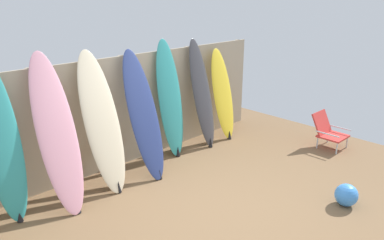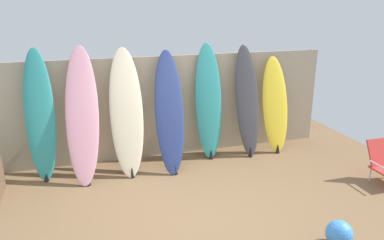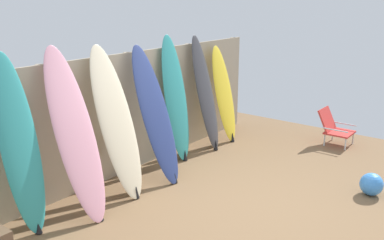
% 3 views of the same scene
% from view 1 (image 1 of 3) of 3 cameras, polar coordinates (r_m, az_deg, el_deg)
% --- Properties ---
extents(ground, '(7.68, 7.68, 0.00)m').
position_cam_1_polar(ground, '(5.19, 3.51, -12.98)').
color(ground, brown).
extents(fence_back, '(6.08, 0.11, 1.80)m').
position_cam_1_polar(fence_back, '(6.21, -10.14, 1.40)').
color(fence_back, tan).
rests_on(fence_back, ground).
extents(surfboard_teal_0, '(0.45, 0.47, 2.04)m').
position_cam_1_polar(surfboard_teal_0, '(5.07, -26.96, -3.25)').
color(surfboard_teal_0, teal).
rests_on(surfboard_teal_0, ground).
extents(surfboard_pink_1, '(0.60, 0.91, 2.04)m').
position_cam_1_polar(surfboard_pink_1, '(5.12, -19.89, -2.04)').
color(surfboard_pink_1, pink).
rests_on(surfboard_pink_1, ground).
extents(surfboard_cream_2, '(0.57, 0.78, 1.99)m').
position_cam_1_polar(surfboard_cream_2, '(5.44, -13.54, -0.49)').
color(surfboard_cream_2, beige).
rests_on(surfboard_cream_2, ground).
extents(surfboard_navy_3, '(0.56, 0.87, 1.93)m').
position_cam_1_polar(surfboard_navy_3, '(5.76, -7.38, 0.66)').
color(surfboard_navy_3, navy).
rests_on(surfboard_navy_3, ground).
extents(surfboard_teal_4, '(0.50, 0.47, 2.02)m').
position_cam_1_polar(surfboard_teal_4, '(6.40, -3.35, 3.08)').
color(surfboard_teal_4, teal).
rests_on(surfboard_teal_4, ground).
extents(surfboard_charcoal_5, '(0.49, 0.58, 1.97)m').
position_cam_1_polar(surfboard_charcoal_5, '(6.83, 1.55, 3.92)').
color(surfboard_charcoal_5, '#38383D').
rests_on(surfboard_charcoal_5, ground).
extents(surfboard_yellow_6, '(0.51, 0.50, 1.74)m').
position_cam_1_polar(surfboard_yellow_6, '(7.25, 4.70, 3.84)').
color(surfboard_yellow_6, yellow).
rests_on(surfboard_yellow_6, ground).
extents(beach_chair, '(0.50, 0.57, 0.64)m').
position_cam_1_polar(beach_chair, '(7.35, 20.00, -1.47)').
color(beach_chair, silver).
rests_on(beach_chair, ground).
extents(beach_ball, '(0.31, 0.31, 0.31)m').
position_cam_1_polar(beach_ball, '(5.54, 22.46, -10.52)').
color(beach_ball, '#3F8CE5').
rests_on(beach_ball, ground).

